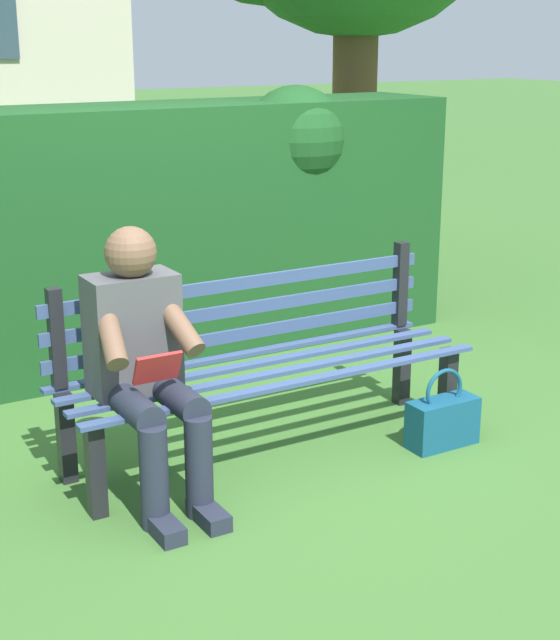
# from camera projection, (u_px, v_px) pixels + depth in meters

# --- Properties ---
(ground) EXTENTS (60.00, 60.00, 0.00)m
(ground) POSITION_uv_depth(u_px,v_px,m) (269.00, 452.00, 4.61)
(ground) COLOR #3D6B2D
(park_bench) EXTENTS (2.03, 0.54, 0.89)m
(park_bench) POSITION_uv_depth(u_px,v_px,m) (260.00, 358.00, 4.55)
(park_bench) COLOR black
(park_bench) RESTS_ON ground
(person_seated) EXTENTS (0.44, 0.73, 1.17)m
(person_seated) POSITION_uv_depth(u_px,v_px,m) (144.00, 359.00, 4.03)
(person_seated) COLOR #4C4C51
(person_seated) RESTS_ON ground
(hedge_backdrop) EXTENTS (5.00, 0.80, 1.63)m
(hedge_backdrop) POSITION_uv_depth(u_px,v_px,m) (69.00, 237.00, 5.53)
(hedge_backdrop) COLOR #19471E
(hedge_backdrop) RESTS_ON ground
(handbag) EXTENTS (0.36, 0.15, 0.40)m
(handbag) POSITION_uv_depth(u_px,v_px,m) (443.00, 420.00, 4.65)
(handbag) COLOR navy
(handbag) RESTS_ON ground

